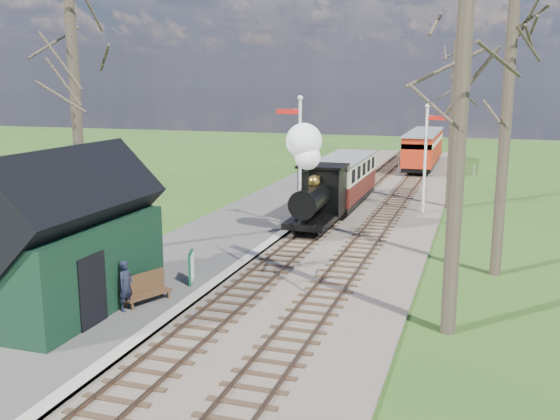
{
  "coord_description": "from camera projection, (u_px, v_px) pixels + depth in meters",
  "views": [
    {
      "loc": [
        7.12,
        -10.83,
        6.78
      ],
      "look_at": [
        -0.71,
        13.15,
        1.6
      ],
      "focal_mm": 40.0,
      "sensor_mm": 36.0,
      "label": 1
    }
  ],
  "objects": [
    {
      "name": "ground",
      "position": [
        124.0,
        399.0,
        13.61
      ],
      "size": [
        140.0,
        140.0,
        0.0
      ],
      "primitive_type": "plane",
      "color": "#244E18",
      "rests_on": "ground"
    },
    {
      "name": "distant_hills",
      "position": [
        426.0,
        273.0,
        76.39
      ],
      "size": [
        114.4,
        48.0,
        22.02
      ],
      "color": "#385B23",
      "rests_on": "ground"
    },
    {
      "name": "ballast_bed",
      "position": [
        366.0,
        209.0,
        33.69
      ],
      "size": [
        8.0,
        60.0,
        0.1
      ],
      "primitive_type": "cube",
      "color": "brown",
      "rests_on": "ground"
    },
    {
      "name": "track_near",
      "position": [
        343.0,
        207.0,
        34.07
      ],
      "size": [
        1.6,
        60.0,
        0.15
      ],
      "color": "brown",
      "rests_on": "ground"
    },
    {
      "name": "track_far",
      "position": [
        390.0,
        210.0,
        33.28
      ],
      "size": [
        1.6,
        60.0,
        0.15
      ],
      "color": "brown",
      "rests_on": "ground"
    },
    {
      "name": "platform",
      "position": [
        226.0,
        235.0,
        27.69
      ],
      "size": [
        5.0,
        44.0,
        0.2
      ],
      "primitive_type": "cube",
      "color": "#474442",
      "rests_on": "ground"
    },
    {
      "name": "coping_strip",
      "position": [
        275.0,
        239.0,
        26.99
      ],
      "size": [
        0.4,
        44.0,
        0.21
      ],
      "primitive_type": "cube",
      "color": "#B2AD9E",
      "rests_on": "ground"
    },
    {
      "name": "station_shed",
      "position": [
        66.0,
        240.0,
        18.18
      ],
      "size": [
        3.25,
        6.3,
        4.78
      ],
      "color": "black",
      "rests_on": "platform"
    },
    {
      "name": "semaphore_near",
      "position": [
        298.0,
        154.0,
        28.01
      ],
      "size": [
        1.22,
        0.24,
        6.22
      ],
      "color": "silver",
      "rests_on": "ground"
    },
    {
      "name": "semaphore_far",
      "position": [
        427.0,
        150.0,
        32.09
      ],
      "size": [
        1.22,
        0.24,
        5.72
      ],
      "color": "silver",
      "rests_on": "ground"
    },
    {
      "name": "bare_trees",
      "position": [
        309.0,
        129.0,
        21.56
      ],
      "size": [
        15.51,
        22.39,
        12.0
      ],
      "color": "#382D23",
      "rests_on": "ground"
    },
    {
      "name": "fence_line",
      "position": [
        387.0,
        167.0,
        46.93
      ],
      "size": [
        12.6,
        0.08,
        1.0
      ],
      "color": "slate",
      "rests_on": "ground"
    },
    {
      "name": "locomotive",
      "position": [
        315.0,
        185.0,
        28.14
      ],
      "size": [
        1.96,
        4.58,
        4.91
      ],
      "color": "black",
      "rests_on": "ground"
    },
    {
      "name": "coach",
      "position": [
        344.0,
        179.0,
        33.91
      ],
      "size": [
        2.29,
        7.85,
        2.41
      ],
      "color": "black",
      "rests_on": "ground"
    },
    {
      "name": "red_carriage_a",
      "position": [
        420.0,
        152.0,
        46.94
      ],
      "size": [
        2.29,
        5.66,
        2.41
      ],
      "color": "black",
      "rests_on": "ground"
    },
    {
      "name": "red_carriage_b",
      "position": [
        427.0,
        145.0,
        52.06
      ],
      "size": [
        2.29,
        5.66,
        2.41
      ],
      "color": "black",
      "rests_on": "ground"
    },
    {
      "name": "sign_board",
      "position": [
        191.0,
        267.0,
        20.73
      ],
      "size": [
        0.31,
        0.73,
        1.09
      ],
      "color": "#0F472A",
      "rests_on": "platform"
    },
    {
      "name": "bench",
      "position": [
        145.0,
        289.0,
        18.95
      ],
      "size": [
        1.04,
        1.63,
        0.9
      ],
      "color": "#462D19",
      "rests_on": "platform"
    },
    {
      "name": "person",
      "position": [
        126.0,
        286.0,
        18.2
      ],
      "size": [
        0.43,
        0.59,
        1.51
      ],
      "primitive_type": "imported",
      "rotation": [
        0.0,
        0.0,
        1.45
      ],
      "color": "black",
      "rests_on": "platform"
    }
  ]
}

